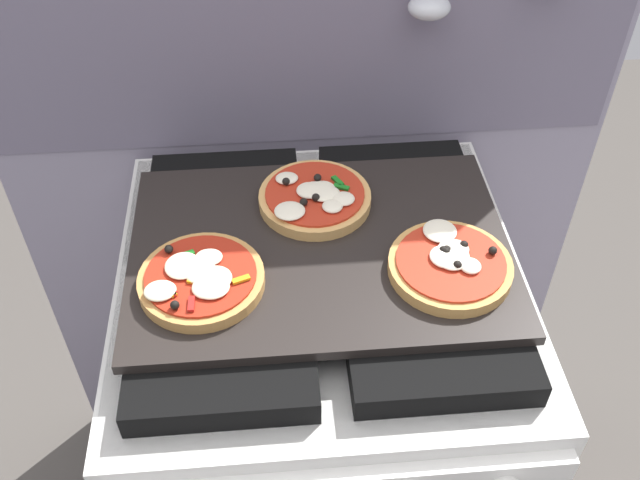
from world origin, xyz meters
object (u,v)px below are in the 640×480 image
(pizza_center, at_px, (313,197))
(pizza_left, at_px, (201,279))
(stove, at_px, (320,423))
(pizza_right, at_px, (450,264))
(baking_tray, at_px, (320,249))

(pizza_center, bearing_deg, pizza_left, -136.29)
(pizza_left, bearing_deg, pizza_center, 43.71)
(stove, distance_m, pizza_right, 0.51)
(pizza_left, relative_size, pizza_center, 1.00)
(baking_tray, xyz_separation_m, pizza_right, (0.17, -0.06, 0.02))
(stove, bearing_deg, baking_tray, 90.00)
(pizza_center, bearing_deg, stove, -88.13)
(pizza_left, height_order, pizza_center, same)
(stove, bearing_deg, pizza_center, 91.87)
(stove, relative_size, pizza_right, 5.31)
(baking_tray, height_order, pizza_center, pizza_center)
(baking_tray, bearing_deg, stove, -90.00)
(stove, height_order, baking_tray, baking_tray)
(baking_tray, bearing_deg, pizza_left, -158.37)
(stove, relative_size, baking_tray, 1.67)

